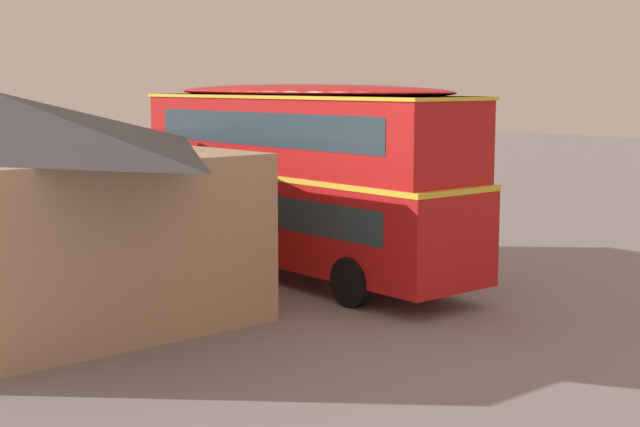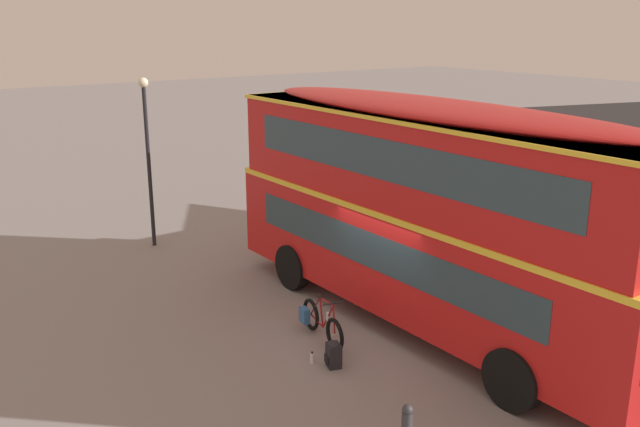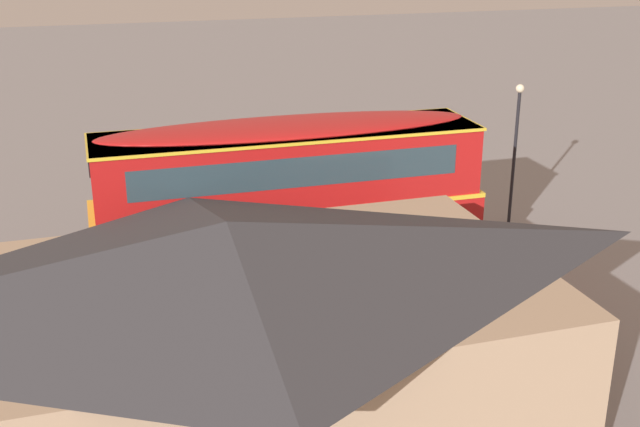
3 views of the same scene
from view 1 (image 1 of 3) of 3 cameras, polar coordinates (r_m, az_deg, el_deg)
The scene contains 6 objects.
ground_plane at distance 23.56m, azimuth 0.34°, elevation -3.69°, with size 120.00×120.00×0.00m, color gray.
double_decker_bus at distance 22.83m, azimuth -1.31°, elevation 2.64°, with size 10.71×2.76×4.79m.
touring_bicycle at distance 24.07m, azimuth 3.95°, elevation -2.56°, with size 1.75×0.48×1.00m.
backpack_on_ground at distance 25.21m, azimuth 3.03°, elevation -2.31°, with size 0.36×0.35×0.51m.
water_bottle_clear_plastic at distance 25.15m, azimuth 3.98°, elevation -2.72°, with size 0.08×0.08×0.23m.
kerb_bollard at distance 27.94m, azimuth 0.28°, elevation -0.81°, with size 0.16×0.16×0.97m.
Camera 1 is at (-17.85, 14.61, 4.78)m, focal length 51.53 mm.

